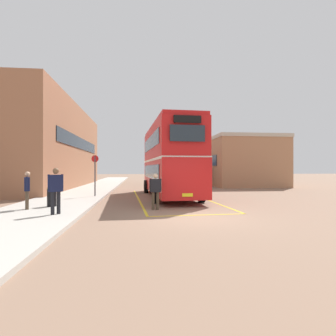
# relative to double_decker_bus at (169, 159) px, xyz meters

# --- Properties ---
(ground_plane) EXTENTS (135.60, 135.60, 0.00)m
(ground_plane) POSITION_rel_double_decker_bus_xyz_m (0.27, 6.53, -2.51)
(ground_plane) COLOR #846651
(sidewalk_left) EXTENTS (4.00, 57.60, 0.14)m
(sidewalk_left) POSITION_rel_double_decker_bus_xyz_m (-6.23, 8.93, -2.44)
(sidewalk_left) COLOR #B2ADA3
(sidewalk_left) RESTS_ON ground
(brick_building_left) EXTENTS (7.01, 21.79, 7.98)m
(brick_building_left) POSITION_rel_double_decker_bus_xyz_m (-11.30, 10.02, 1.48)
(brick_building_left) COLOR #9E6647
(brick_building_left) RESTS_ON ground
(depot_building_right) EXTENTS (7.25, 14.17, 5.33)m
(depot_building_right) POSITION_rel_double_decker_bus_xyz_m (9.34, 14.03, 0.16)
(depot_building_right) COLOR #AD7A56
(depot_building_right) RESTS_ON ground
(double_decker_bus) EXTENTS (3.28, 10.71, 4.75)m
(double_decker_bus) POSITION_rel_double_decker_bus_xyz_m (0.00, 0.00, 0.00)
(double_decker_bus) COLOR black
(double_decker_bus) RESTS_ON ground
(single_deck_bus) EXTENTS (2.83, 8.19, 3.02)m
(single_deck_bus) POSITION_rel_double_decker_bus_xyz_m (2.42, 14.30, -0.88)
(single_deck_bus) COLOR black
(single_deck_bus) RESTS_ON ground
(pedestrian_boarding) EXTENTS (0.56, 0.26, 1.67)m
(pedestrian_boarding) POSITION_rel_double_decker_bus_xyz_m (-1.26, -5.62, -1.55)
(pedestrian_boarding) COLOR #473828
(pedestrian_boarding) RESTS_ON ground
(pedestrian_waiting_near) EXTENTS (0.38, 0.52, 1.63)m
(pedestrian_waiting_near) POSITION_rel_double_decker_bus_xyz_m (-6.83, -5.86, -1.44)
(pedestrian_waiting_near) COLOR #473828
(pedestrian_waiting_near) RESTS_ON sidewalk_left
(pedestrian_waiting_far) EXTENTS (0.54, 0.47, 1.79)m
(pedestrian_waiting_far) POSITION_rel_double_decker_bus_xyz_m (-5.21, -7.34, -1.33)
(pedestrian_waiting_far) COLOR black
(pedestrian_waiting_far) RESTS_ON sidewalk_left
(litter_bin) EXTENTS (0.44, 0.44, 0.84)m
(litter_bin) POSITION_rel_double_decker_bus_xyz_m (-6.05, -5.04, -1.95)
(litter_bin) COLOR black
(litter_bin) RESTS_ON sidewalk_left
(bus_stop_sign) EXTENTS (0.44, 0.09, 2.60)m
(bus_stop_sign) POSITION_rel_double_decker_bus_xyz_m (-4.80, -0.40, -0.80)
(bus_stop_sign) COLOR #4C4C51
(bus_stop_sign) RESTS_ON sidewalk_left
(bay_marking_yellow) EXTENTS (4.93, 12.82, 0.01)m
(bay_marking_yellow) POSITION_rel_double_decker_bus_xyz_m (0.05, -1.95, -2.51)
(bay_marking_yellow) COLOR gold
(bay_marking_yellow) RESTS_ON ground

